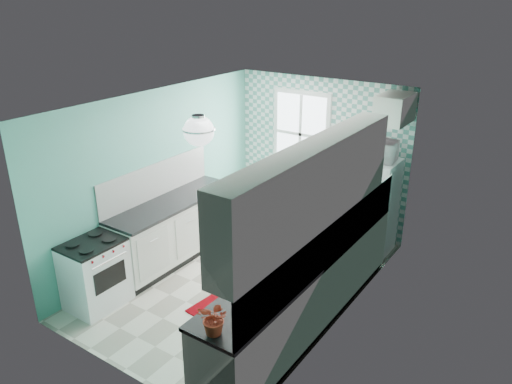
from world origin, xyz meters
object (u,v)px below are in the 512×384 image
Objects in this scene: stove at (95,273)px; potted_plant at (215,319)px; ceiling_light at (199,131)px; sink at (338,231)px; fridge at (372,206)px; microwave at (377,150)px; fruit_bowl at (250,301)px.

potted_plant is (2.40, -0.56, 0.64)m from stove.
ceiling_light is 0.66× the size of sink.
fridge is 4.57× the size of potted_plant.
fridge is at bearing 58.33° from stove.
fridge is 0.89m from microwave.
ceiling_light reaches higher than sink.
sink is at bearing 41.88° from stove.
potted_plant is (0.00, -0.53, 0.12)m from fruit_bowl.
stove is 2.55m from potted_plant.
microwave is (-0.09, 3.88, 0.52)m from potted_plant.
potted_plant is (0.09, -3.88, 0.36)m from fridge.
sink is (1.20, 1.21, -1.39)m from ceiling_light.
ceiling_light is 1.14× the size of fruit_bowl.
potted_plant is at bearing -9.97° from stove.
sink is (2.40, 1.93, 0.48)m from stove.
ceiling_light is 2.20m from sink.
ceiling_light is 2.33m from stove.
sink is at bearing -84.13° from fridge.
ceiling_light is 0.64× the size of microwave.
stove is (-1.20, -0.72, -1.87)m from ceiling_light.
fruit_bowl is at bearing -89.90° from sink.
fridge is at bearing 94.11° from sink.
ceiling_light is at bearing 133.19° from potted_plant.
sink reaches higher than fruit_bowl.
fridge is at bearing 91.55° from fruit_bowl.
fruit_bowl is (-0.00, -1.96, 0.04)m from sink.
fridge is at bearing 50.79° from microwave.
fruit_bowl is (1.20, -0.75, -1.34)m from ceiling_light.
fruit_bowl is (0.09, -3.35, 0.24)m from fridge.
stove is at bearing -141.04° from sink.
sink reaches higher than potted_plant.
potted_plant reaches higher than fruit_bowl.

